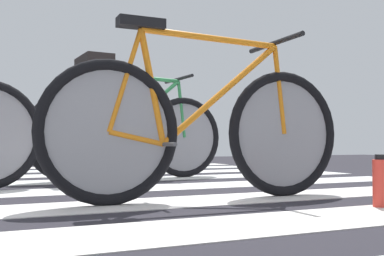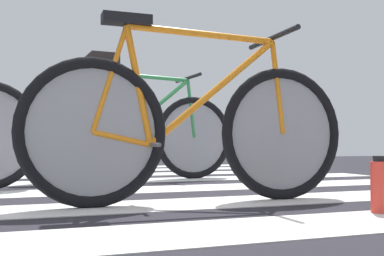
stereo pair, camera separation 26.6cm
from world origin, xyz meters
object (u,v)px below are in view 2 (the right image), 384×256
object	(u,v)px
bicycle_1_of_4	(194,128)
water_bottle	(380,186)
bicycle_3_of_4	(138,134)
cyclist_3_of_4	(101,100)

from	to	relation	value
bicycle_1_of_4	water_bottle	world-z (taller)	bicycle_1_of_4
bicycle_3_of_4	cyclist_3_of_4	size ratio (longest dim) A/B	1.72
cyclist_3_of_4	water_bottle	size ratio (longest dim) A/B	4.04
bicycle_1_of_4	bicycle_3_of_4	size ratio (longest dim) A/B	1.00
bicycle_1_of_4	cyclist_3_of_4	xyz separation A→B (m)	(-0.24, 1.54, 0.27)
bicycle_1_of_4	water_bottle	size ratio (longest dim) A/B	6.94
cyclist_3_of_4	bicycle_1_of_4	bearing A→B (deg)	-85.33
cyclist_3_of_4	water_bottle	bearing A→B (deg)	-71.46
bicycle_3_of_4	water_bottle	world-z (taller)	bicycle_3_of_4
bicycle_1_of_4	cyclist_3_of_4	size ratio (longest dim) A/B	1.72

